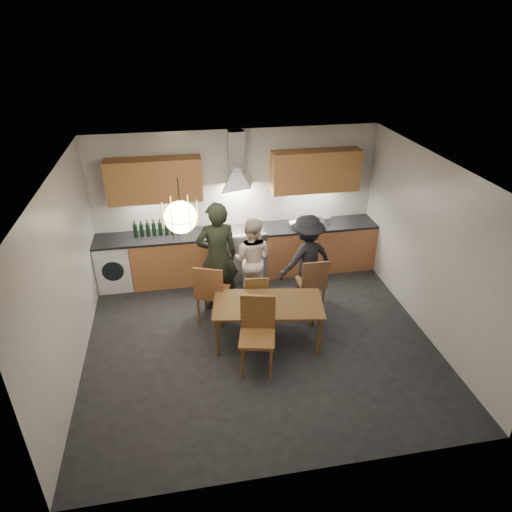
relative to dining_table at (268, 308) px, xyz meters
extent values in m
plane|color=black|center=(-0.12, 0.03, -0.58)|extent=(5.00, 5.00, 0.00)
cube|color=silver|center=(-0.12, 2.28, 0.72)|extent=(5.00, 0.02, 2.60)
cube|color=silver|center=(-0.12, -2.22, 0.72)|extent=(5.00, 0.02, 2.60)
cube|color=silver|center=(-2.62, 0.03, 0.72)|extent=(0.02, 4.50, 2.60)
cube|color=silver|center=(2.38, 0.03, 0.72)|extent=(0.02, 4.50, 2.60)
cube|color=white|center=(-0.12, 0.03, 2.02)|extent=(5.00, 4.50, 0.02)
cube|color=#D18350|center=(-1.29, 1.98, -0.15)|extent=(1.45, 0.60, 0.86)
cube|color=#D18350|center=(1.36, 1.98, -0.15)|extent=(2.05, 0.60, 0.86)
cube|color=white|center=(-2.32, 1.98, -0.15)|extent=(0.58, 0.58, 0.85)
cube|color=black|center=(-1.59, 1.98, 0.30)|extent=(2.05, 0.62, 0.04)
cube|color=black|center=(1.36, 1.98, 0.30)|extent=(2.05, 0.62, 0.04)
cube|color=silver|center=(-0.12, 1.98, -0.18)|extent=(0.90, 0.60, 0.80)
cube|color=black|center=(-0.12, 1.70, -0.20)|extent=(0.78, 0.02, 0.42)
cube|color=slate|center=(-0.12, 1.98, 0.26)|extent=(0.90, 0.60, 0.08)
cube|color=silver|center=(-0.12, 1.72, 0.32)|extent=(0.90, 0.08, 0.04)
cube|color=#C2854A|center=(-1.49, 2.11, 1.28)|extent=(1.55, 0.35, 0.72)
cube|color=#C2854A|center=(1.26, 2.11, 1.28)|extent=(1.55, 0.35, 0.72)
cube|color=silver|center=(-0.12, 2.15, 1.71)|extent=(0.26, 0.22, 0.62)
cylinder|color=black|center=(-1.12, -0.07, 1.77)|extent=(0.01, 0.01, 0.50)
sphere|color=#FFE0A5|center=(-1.12, -0.07, 1.52)|extent=(0.40, 0.40, 0.40)
torus|color=gold|center=(-1.12, -0.07, 1.52)|extent=(0.43, 0.43, 0.01)
cube|color=brown|center=(0.00, 0.00, 0.06)|extent=(1.66, 1.01, 0.03)
cylinder|color=brown|center=(-0.75, -0.20, -0.27)|extent=(0.06, 0.06, 0.62)
cylinder|color=brown|center=(-0.65, 0.43, -0.27)|extent=(0.06, 0.06, 0.62)
cylinder|color=brown|center=(0.65, -0.43, -0.27)|extent=(0.06, 0.06, 0.62)
cylinder|color=brown|center=(0.75, 0.20, -0.27)|extent=(0.06, 0.06, 0.62)
cube|color=brown|center=(-0.73, 0.70, -0.09)|extent=(0.59, 0.59, 0.04)
cube|color=brown|center=(-0.80, 0.51, 0.18)|extent=(0.44, 0.21, 0.50)
cylinder|color=brown|center=(-0.49, 0.81, -0.35)|extent=(0.04, 0.04, 0.47)
cylinder|color=brown|center=(-0.62, 0.46, -0.35)|extent=(0.04, 0.04, 0.47)
cylinder|color=brown|center=(-0.83, 0.94, -0.35)|extent=(0.04, 0.04, 0.47)
cylinder|color=brown|center=(-0.97, 0.60, -0.35)|extent=(0.04, 0.04, 0.47)
cube|color=brown|center=(-0.05, 0.64, -0.20)|extent=(0.40, 0.40, 0.03)
cube|color=brown|center=(-0.07, 0.48, 0.02)|extent=(0.36, 0.08, 0.39)
cylinder|color=brown|center=(0.11, 0.76, -0.40)|extent=(0.03, 0.03, 0.37)
cylinder|color=brown|center=(0.08, 0.47, -0.40)|extent=(0.03, 0.03, 0.37)
cylinder|color=brown|center=(-0.17, 0.80, -0.40)|extent=(0.03, 0.03, 0.37)
cylinder|color=brown|center=(-0.21, 0.51, -0.40)|extent=(0.03, 0.03, 0.37)
cube|color=brown|center=(0.87, 0.76, -0.13)|extent=(0.42, 0.42, 0.04)
cube|color=brown|center=(0.86, 0.57, 0.12)|extent=(0.42, 0.04, 0.46)
cylinder|color=brown|center=(1.04, 0.93, -0.37)|extent=(0.04, 0.04, 0.43)
cylinder|color=brown|center=(1.03, 0.59, -0.37)|extent=(0.04, 0.04, 0.43)
cylinder|color=brown|center=(0.70, 0.93, -0.37)|extent=(0.04, 0.04, 0.43)
cylinder|color=brown|center=(0.70, 0.59, -0.37)|extent=(0.04, 0.04, 0.43)
cube|color=brown|center=(-0.26, -0.55, -0.08)|extent=(0.56, 0.56, 0.04)
cube|color=brown|center=(-0.21, -0.34, 0.20)|extent=(0.47, 0.15, 0.51)
cylinder|color=brown|center=(-0.48, -0.69, -0.34)|extent=(0.04, 0.04, 0.48)
cylinder|color=brown|center=(-0.40, -0.32, -0.34)|extent=(0.04, 0.04, 0.48)
cylinder|color=brown|center=(-0.12, -0.77, -0.34)|extent=(0.04, 0.04, 0.48)
cylinder|color=brown|center=(-0.03, -0.40, -0.34)|extent=(0.04, 0.04, 0.48)
imported|color=black|center=(-0.60, 1.04, 0.33)|extent=(0.70, 0.49, 1.83)
imported|color=silver|center=(-0.03, 1.21, 0.15)|extent=(0.86, 0.78, 1.45)
imported|color=black|center=(0.85, 1.02, 0.17)|extent=(1.10, 0.84, 1.50)
imported|color=#B6B6BA|center=(0.94, 1.91, 0.36)|extent=(0.37, 0.37, 0.08)
cylinder|color=silver|center=(1.47, 1.99, 0.38)|extent=(0.22, 0.22, 0.13)
camera|label=1|loc=(-1.12, -5.25, 3.74)|focal=32.00mm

